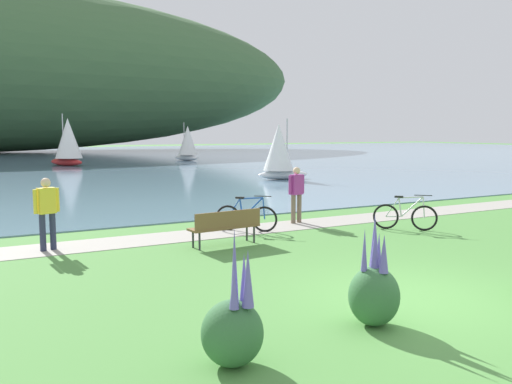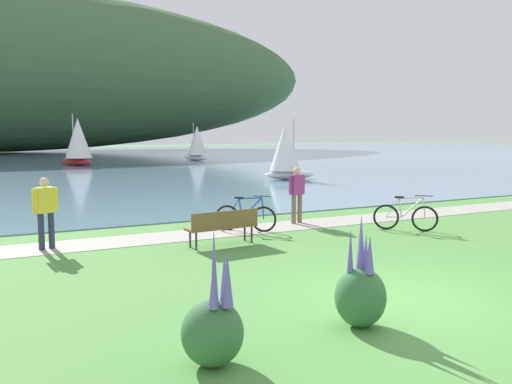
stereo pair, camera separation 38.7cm
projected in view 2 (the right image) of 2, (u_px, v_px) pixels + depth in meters
name	position (u px, v px, depth m)	size (l,w,h in m)	color
ground_plane	(406.00, 300.00, 8.86)	(200.00, 200.00, 0.00)	#518E42
bay_water	(55.00, 159.00, 52.14)	(180.00, 80.00, 0.04)	#6B8EA8
shoreline_path	(234.00, 231.00, 14.94)	(60.00, 1.50, 0.01)	#A39E93
park_bench_near_camera	(223.00, 225.00, 12.98)	(1.84, 0.64, 0.88)	brown
bicycle_leaning_near_bench	(405.00, 217.00, 14.97)	(1.32, 1.27, 1.01)	black
bicycle_beside_path	(246.00, 217.00, 14.87)	(1.38, 1.20, 1.01)	black
person_at_shoreline	(297.00, 191.00, 16.08)	(0.60, 0.28, 1.71)	#72604C
person_on_the_grass	(45.00, 209.00, 12.51)	(0.59, 0.31, 1.71)	#282D47
echium_bush_mid_cluster	(361.00, 292.00, 7.60)	(0.73, 0.73, 1.60)	#386B3D
echium_bush_far_cluster	(213.00, 329.00, 6.33)	(0.75, 0.75, 1.69)	#386B3D
sailboat_nearest_to_shore	(286.00, 151.00, 30.28)	(3.05, 2.08, 3.45)	white
sailboat_mid_bay	(78.00, 141.00, 42.37)	(2.88, 3.53, 4.11)	#B22323
sailboat_toward_hillside	(197.00, 143.00, 49.95)	(2.30, 3.11, 3.53)	white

